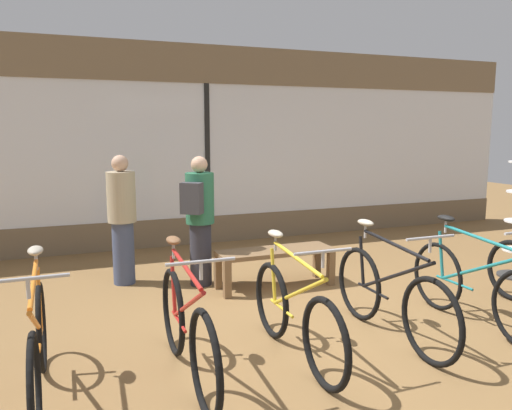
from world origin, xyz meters
TOP-DOWN VIEW (x-y plane):
  - ground_plane at (0.00, 0.00)m, footprint 24.00×24.00m
  - shop_back_wall at (0.00, 3.87)m, footprint 12.00×0.08m
  - bicycle_far_left at (-2.42, -0.46)m, footprint 0.46×1.75m
  - bicycle_left at (-1.40, -0.52)m, footprint 0.46×1.73m
  - bicycle_center_left at (-0.50, -0.50)m, footprint 0.46×1.69m
  - bicycle_center_right at (0.48, -0.44)m, footprint 0.46×1.77m
  - bicycle_right at (1.40, -0.51)m, footprint 0.46×1.78m
  - display_bench at (0.11, 1.30)m, footprint 1.40×0.44m
  - customer_near_rack at (-0.71, 1.69)m, footprint 0.52×0.56m
  - customer_by_window at (-1.57, 2.10)m, footprint 0.43×0.43m

SIDE VIEW (x-z plane):
  - ground_plane at x=0.00m, z-range 0.00..0.00m
  - display_bench at x=0.11m, z-range 0.15..0.61m
  - bicycle_center_left at x=-0.50m, z-range -0.13..0.89m
  - bicycle_right at x=1.40m, z-range -0.12..0.91m
  - bicycle_center_right at x=0.48m, z-range -0.12..0.92m
  - bicycle_far_left at x=-2.42m, z-range -0.12..0.92m
  - bicycle_left at x=-1.40m, z-range -0.12..0.92m
  - customer_by_window at x=-1.57m, z-range 0.03..1.61m
  - customer_near_rack at x=-0.71m, z-range 0.06..1.62m
  - shop_back_wall at x=0.00m, z-range 0.04..3.24m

